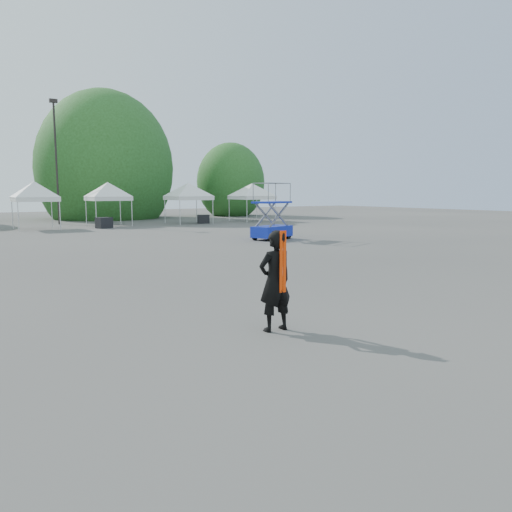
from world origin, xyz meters
TOP-DOWN VIEW (x-y plane):
  - ground at (0.00, 0.00)m, footprint 120.00×120.00m
  - light_pole_east at (3.00, 32.00)m, footprint 0.60×0.25m
  - tree_mid_e at (9.00, 39.00)m, footprint 5.12×5.12m
  - tree_far_e at (22.00, 37.00)m, footprint 3.84×3.84m
  - tent_e at (0.49, 27.37)m, footprint 4.01×4.01m
  - tent_f at (5.84, 28.14)m, footprint 4.12×4.12m
  - tent_g at (12.25, 27.39)m, footprint 4.45×4.45m
  - tent_h at (18.27, 27.02)m, footprint 4.48×4.48m
  - man at (-0.55, -2.72)m, footprint 0.70×0.46m
  - scissor_lift at (9.88, 12.11)m, footprint 2.65×1.92m
  - crate_mid at (4.71, 25.66)m, footprint 1.18×1.02m
  - crate_east at (13.18, 26.57)m, footprint 1.10×0.97m

SIDE VIEW (x-z plane):
  - ground at x=0.00m, z-range 0.00..0.00m
  - crate_east at x=13.18m, z-range 0.00..0.71m
  - crate_mid at x=4.71m, z-range 0.00..0.78m
  - man at x=-0.55m, z-range 0.00..1.92m
  - scissor_lift at x=9.88m, z-range 0.01..3.10m
  - tent_e at x=0.49m, z-range 1.12..5.00m
  - tent_f at x=5.84m, z-range 1.12..5.00m
  - tent_g at x=12.25m, z-range 1.12..5.00m
  - tent_h at x=18.27m, z-range 1.12..5.00m
  - tree_far_e at x=22.00m, z-range 0.70..6.55m
  - tree_mid_e at x=9.00m, z-range 0.94..8.74m
  - light_pole_east at x=3.00m, z-range 0.62..10.42m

